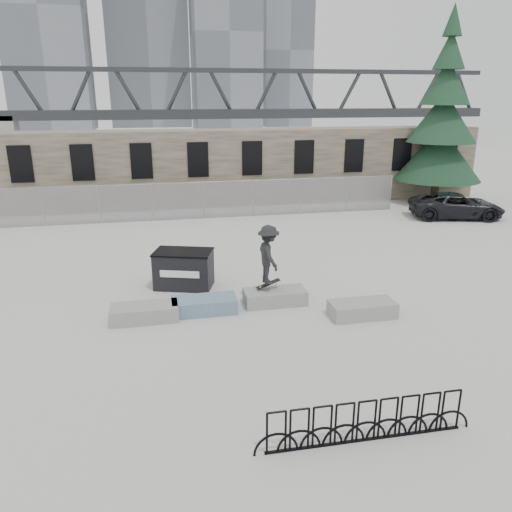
{
  "coord_description": "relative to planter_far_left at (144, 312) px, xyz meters",
  "views": [
    {
      "loc": [
        -2.61,
        -14.27,
        6.5
      ],
      "look_at": [
        0.63,
        1.41,
        1.3
      ],
      "focal_mm": 35.0,
      "sensor_mm": 36.0,
      "label": 1
    }
  ],
  "objects": [
    {
      "name": "planter_center_left",
      "position": [
        1.82,
        0.2,
        0.0
      ],
      "size": [
        2.0,
        0.9,
        0.47
      ],
      "color": "#2B6483",
      "rests_on": "ground"
    },
    {
      "name": "bike_rack",
      "position": [
        4.28,
        -6.52,
        0.18
      ],
      "size": [
        4.49,
        0.1,
        0.9
      ],
      "rotation": [
        0.0,
        0.0,
        -0.01
      ],
      "color": "black",
      "rests_on": "ground"
    },
    {
      "name": "truss_bridge",
      "position": [
        13.12,
        55.13,
        3.87
      ],
      "size": [
        70.0,
        3.0,
        9.8
      ],
      "color": "#2D3033",
      "rests_on": "ground"
    },
    {
      "name": "chainlink_fence",
      "position": [
        3.12,
        12.63,
        0.78
      ],
      "size": [
        22.06,
        0.06,
        2.02
      ],
      "color": "gray",
      "rests_on": "ground"
    },
    {
      "name": "planter_offset",
      "position": [
        6.54,
        -1.08,
        0.0
      ],
      "size": [
        2.0,
        0.9,
        0.47
      ],
      "color": "#989795",
      "rests_on": "ground"
    },
    {
      "name": "spruce_tree",
      "position": [
        17.94,
        14.23,
        4.3
      ],
      "size": [
        5.26,
        5.26,
        11.5
      ],
      "color": "#38281E",
      "rests_on": "ground"
    },
    {
      "name": "stone_wall",
      "position": [
        3.12,
        16.37,
        2.0
      ],
      "size": [
        36.0,
        2.58,
        4.5
      ],
      "color": "brown",
      "rests_on": "ground"
    },
    {
      "name": "suv",
      "position": [
        16.74,
        9.96,
        0.43
      ],
      "size": [
        5.37,
        3.43,
        1.38
      ],
      "primitive_type": "imported",
      "rotation": [
        0.0,
        0.0,
        1.32
      ],
      "color": "black",
      "rests_on": "ground"
    },
    {
      "name": "planter_center_right",
      "position": [
        4.15,
        0.41,
        0.0
      ],
      "size": [
        2.0,
        0.9,
        0.47
      ],
      "color": "#989795",
      "rests_on": "ground"
    },
    {
      "name": "dumpster",
      "position": [
        1.37,
        2.54,
        0.41
      ],
      "size": [
        2.27,
        1.76,
        1.31
      ],
      "rotation": [
        0.0,
        0.0,
        -0.31
      ],
      "color": "black",
      "rests_on": "ground"
    },
    {
      "name": "ground",
      "position": [
        3.12,
        0.13,
        -0.26
      ],
      "size": [
        120.0,
        120.0,
        0.0
      ],
      "primitive_type": "plane",
      "color": "beige",
      "rests_on": "ground"
    },
    {
      "name": "planter_far_left",
      "position": [
        0.0,
        0.0,
        0.0
      ],
      "size": [
        2.0,
        0.9,
        0.47
      ],
      "color": "#989795",
      "rests_on": "ground"
    },
    {
      "name": "skyline_towers",
      "position": [
        2.12,
        93.94,
        20.53
      ],
      "size": [
        58.0,
        28.0,
        48.0
      ],
      "color": "slate",
      "rests_on": "ground"
    },
    {
      "name": "skateboarder",
      "position": [
        3.95,
        0.54,
        1.39
      ],
      "size": [
        0.84,
        1.31,
        2.08
      ],
      "rotation": [
        0.0,
        0.0,
        1.67
      ],
      "color": "black",
      "rests_on": "ground"
    }
  ]
}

